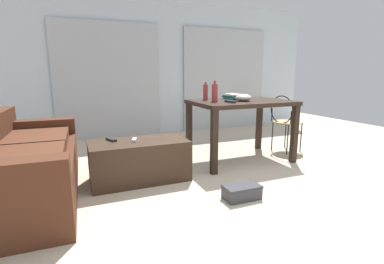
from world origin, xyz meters
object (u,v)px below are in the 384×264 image
(coffee_table, at_px, (140,161))
(book_stack, at_px, (232,96))
(wire_chair, at_px, (285,117))
(bowl, at_px, (243,98))
(bottle_near, at_px, (215,93))
(shoebox, at_px, (242,192))
(craft_table, at_px, (241,109))
(bottle_far, at_px, (206,92))
(scissors, at_px, (255,97))
(tv_remote_on_table, at_px, (230,102))
(couch, at_px, (21,166))
(tv_remote_primary, at_px, (134,140))
(tv_remote_secondary, at_px, (111,140))

(coffee_table, height_order, book_stack, book_stack)
(wire_chair, xyz_separation_m, bowl, (-0.83, -0.17, 0.33))
(bottle_near, relative_size, shoebox, 0.76)
(wire_chair, bearing_deg, craft_table, -173.88)
(bottle_far, relative_size, scissors, 2.36)
(bowl, height_order, shoebox, bowl)
(craft_table, height_order, bottle_near, bottle_near)
(bottle_far, bearing_deg, tv_remote_on_table, -74.46)
(coffee_table, height_order, tv_remote_on_table, tv_remote_on_table)
(couch, distance_m, craft_table, 2.55)
(couch, xyz_separation_m, tv_remote_on_table, (2.24, 0.07, 0.50))
(bowl, bearing_deg, shoebox, -122.13)
(craft_table, xyz_separation_m, tv_remote_primary, (-1.45, -0.21, -0.24))
(couch, xyz_separation_m, coffee_table, (1.10, 0.01, -0.09))
(book_stack, bearing_deg, coffee_table, -161.93)
(scissors, bearing_deg, bottle_far, -178.37)
(bowl, bearing_deg, coffee_table, -173.86)
(bottle_near, xyz_separation_m, tv_remote_primary, (-1.06, -0.20, -0.46))
(scissors, bearing_deg, wire_chair, -28.04)
(bottle_near, bearing_deg, craft_table, 1.36)
(book_stack, distance_m, tv_remote_primary, 1.56)
(craft_table, xyz_separation_m, bowl, (-0.02, -0.09, 0.16))
(bowl, xyz_separation_m, tv_remote_secondary, (-1.65, -0.02, -0.39))
(bottle_far, distance_m, shoebox, 1.59)
(bowl, bearing_deg, wire_chair, 11.78)
(wire_chair, relative_size, bottle_near, 3.23)
(bottle_far, bearing_deg, book_stack, -6.28)
(book_stack, xyz_separation_m, shoebox, (-0.64, -1.29, -0.76))
(bowl, bearing_deg, tv_remote_on_table, -159.74)
(bowl, relative_size, shoebox, 0.59)
(couch, xyz_separation_m, bottle_far, (2.12, 0.51, 0.59))
(craft_table, height_order, tv_remote_secondary, craft_table)
(scissors, xyz_separation_m, shoebox, (-1.06, -1.36, -0.73))
(craft_table, distance_m, bottle_far, 0.52)
(coffee_table, bearing_deg, craft_table, 9.49)
(craft_table, distance_m, bottle_near, 0.45)
(tv_remote_primary, bearing_deg, book_stack, 33.19)
(tv_remote_primary, xyz_separation_m, shoebox, (0.81, -0.86, -0.38))
(bottle_far, bearing_deg, scissors, 1.63)
(scissors, bearing_deg, bowl, -139.83)
(shoebox, bearing_deg, scissors, 51.97)
(wire_chair, bearing_deg, coffee_table, -171.73)
(tv_remote_primary, bearing_deg, bowl, 21.47)
(tv_remote_secondary, bearing_deg, bowl, -20.20)
(bottle_far, distance_m, tv_remote_on_table, 0.47)
(coffee_table, height_order, wire_chair, wire_chair)
(bottle_far, distance_m, tv_remote_secondary, 1.41)
(couch, bearing_deg, tv_remote_secondary, 9.66)
(coffee_table, relative_size, shoebox, 3.02)
(bottle_far, height_order, bowl, bottle_far)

